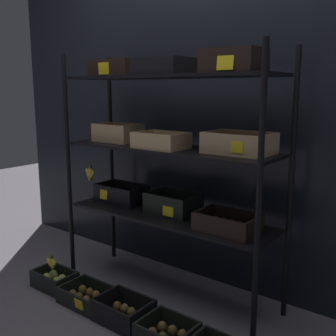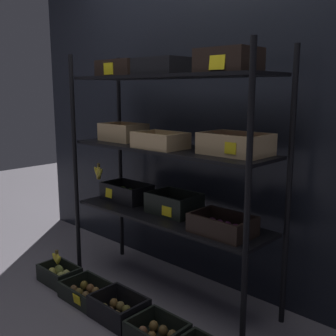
{
  "view_description": "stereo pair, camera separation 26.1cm",
  "coord_description": "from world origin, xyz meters",
  "px_view_note": "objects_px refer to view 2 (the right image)",
  "views": [
    {
      "loc": [
        1.57,
        -2.04,
        1.38
      ],
      "look_at": [
        0.0,
        0.0,
        0.88
      ],
      "focal_mm": 43.19,
      "sensor_mm": 36.0,
      "label": 1
    },
    {
      "loc": [
        1.77,
        -1.87,
        1.38
      ],
      "look_at": [
        0.0,
        0.0,
        0.88
      ],
      "focal_mm": 43.19,
      "sensor_mm": 36.0,
      "label": 2
    }
  ],
  "objects_px": {
    "crate_ground_center_kiwi": "(119,310)",
    "crate_ground_kiwi": "(88,293)",
    "crate_ground_right_kiwi": "(157,334)",
    "crate_ground_pear": "(60,275)",
    "banana_bunch_loose": "(57,259)",
    "display_rack": "(168,148)"
  },
  "relations": [
    {
      "from": "crate_ground_center_kiwi",
      "to": "banana_bunch_loose",
      "type": "height_order",
      "value": "banana_bunch_loose"
    },
    {
      "from": "display_rack",
      "to": "crate_ground_right_kiwi",
      "type": "relative_size",
      "value": 5.38
    },
    {
      "from": "crate_ground_right_kiwi",
      "to": "banana_bunch_loose",
      "type": "xyz_separation_m",
      "value": [
        -1.04,
        0.01,
        0.13
      ]
    },
    {
      "from": "crate_ground_pear",
      "to": "banana_bunch_loose",
      "type": "relative_size",
      "value": 2.42
    },
    {
      "from": "crate_ground_kiwi",
      "to": "banana_bunch_loose",
      "type": "xyz_separation_m",
      "value": [
        -0.37,
        0.0,
        0.13
      ]
    },
    {
      "from": "crate_ground_pear",
      "to": "crate_ground_right_kiwi",
      "type": "height_order",
      "value": "crate_ground_pear"
    },
    {
      "from": "crate_ground_center_kiwi",
      "to": "crate_ground_kiwi",
      "type": "bearing_deg",
      "value": 178.85
    },
    {
      "from": "banana_bunch_loose",
      "to": "crate_ground_kiwi",
      "type": "bearing_deg",
      "value": -0.4
    },
    {
      "from": "display_rack",
      "to": "crate_ground_right_kiwi",
      "type": "xyz_separation_m",
      "value": [
        0.34,
        -0.45,
        -0.96
      ]
    },
    {
      "from": "display_rack",
      "to": "crate_ground_kiwi",
      "type": "relative_size",
      "value": 4.71
    },
    {
      "from": "crate_ground_kiwi",
      "to": "crate_ground_center_kiwi",
      "type": "xyz_separation_m",
      "value": [
        0.33,
        -0.01,
        0.01
      ]
    },
    {
      "from": "crate_ground_right_kiwi",
      "to": "banana_bunch_loose",
      "type": "relative_size",
      "value": 2.39
    },
    {
      "from": "crate_ground_pear",
      "to": "crate_ground_kiwi",
      "type": "bearing_deg",
      "value": -0.33
    },
    {
      "from": "crate_ground_kiwi",
      "to": "display_rack",
      "type": "bearing_deg",
      "value": 53.22
    },
    {
      "from": "display_rack",
      "to": "crate_ground_right_kiwi",
      "type": "distance_m",
      "value": 1.12
    },
    {
      "from": "crate_ground_right_kiwi",
      "to": "crate_ground_kiwi",
      "type": "bearing_deg",
      "value": 179.04
    },
    {
      "from": "display_rack",
      "to": "banana_bunch_loose",
      "type": "bearing_deg",
      "value": -148.07
    },
    {
      "from": "crate_ground_center_kiwi",
      "to": "display_rack",
      "type": "bearing_deg",
      "value": 90.68
    },
    {
      "from": "display_rack",
      "to": "crate_ground_center_kiwi",
      "type": "height_order",
      "value": "display_rack"
    },
    {
      "from": "banana_bunch_loose",
      "to": "crate_ground_right_kiwi",
      "type": "bearing_deg",
      "value": -0.76
    },
    {
      "from": "crate_ground_kiwi",
      "to": "crate_ground_center_kiwi",
      "type": "relative_size",
      "value": 1.05
    },
    {
      "from": "display_rack",
      "to": "crate_ground_kiwi",
      "type": "distance_m",
      "value": 1.11
    }
  ]
}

